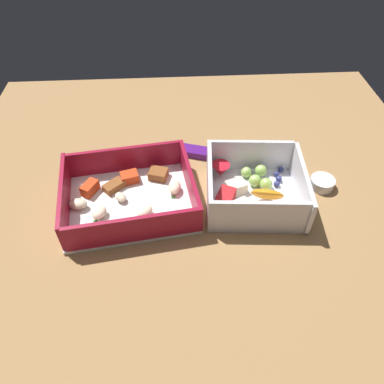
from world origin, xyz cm
name	(u,v)px	position (x,y,z in cm)	size (l,w,h in cm)	color
table_surface	(200,210)	(0.00, 0.00, 1.00)	(80.00, 80.00, 2.00)	#9E7547
pasta_container	(129,196)	(-10.73, 1.13, 3.55)	(20.97, 17.86, 5.07)	white
fruit_bowl	(252,188)	(7.83, 1.12, 4.06)	(15.13, 14.69, 6.03)	white
candy_bar	(200,153)	(0.75, 11.87, 2.60)	(7.00, 2.40, 1.20)	#51197A
paper_cup_liner	(322,183)	(19.47, 2.88, 2.81)	(3.78, 3.78, 1.61)	white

